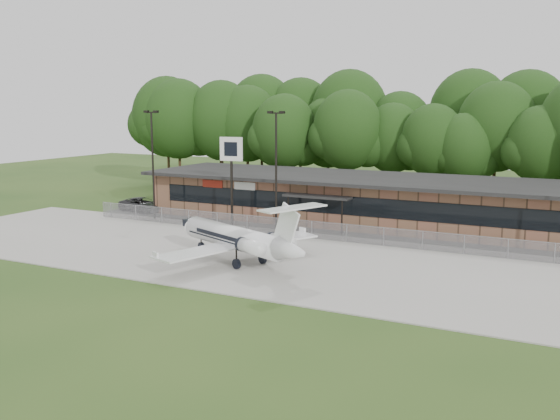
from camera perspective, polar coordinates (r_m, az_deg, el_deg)
The scene contains 11 objects.
ground at distance 37.13m, azimuth -5.18°, elevation -7.20°, with size 160.00×160.00×0.00m, color #274619.
apron at distance 43.85m, azimuth 0.38°, elevation -4.49°, with size 64.00×18.00×0.08m, color #9E9B93.
parking_lot at distance 54.15m, azimuth 5.82°, elevation -1.85°, with size 50.00×9.00×0.06m, color #383835.
terminal at distance 57.89m, azimuth 7.44°, elevation 1.01°, with size 41.00×11.65×4.30m.
fence at distance 49.90m, azimuth 3.97°, elevation -1.93°, with size 46.00×0.04×1.52m.
treeline at distance 74.61m, azimuth 12.20°, elevation 6.88°, with size 72.00×12.00×15.00m, color #163611, non-canonical shape.
light_pole_left at distance 59.66m, azimuth -11.57°, elevation 4.82°, with size 1.55×0.30×10.23m.
light_pole_mid at distance 52.60m, azimuth -0.36°, elevation 4.41°, with size 1.55×0.30×10.23m.
business_jet at distance 42.38m, azimuth -3.84°, elevation -2.71°, with size 13.80×12.31×4.75m.
suv at distance 64.88m, azimuth -12.49°, elevation 0.47°, with size 2.37×5.15×1.43m, color #2E2E31.
pole_sign at distance 55.08m, azimuth -4.47°, elevation 4.72°, with size 2.10×0.52×7.95m.
Camera 1 is at (18.97, -30.09, 10.66)m, focal length 40.00 mm.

